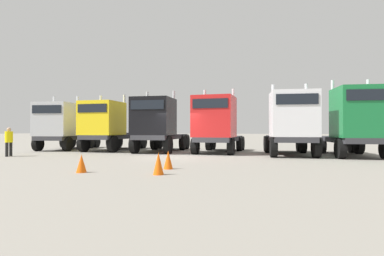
% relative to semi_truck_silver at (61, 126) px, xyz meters
% --- Properties ---
extents(ground, '(200.00, 200.00, 0.00)m').
position_rel_semi_truck_silver_xyz_m(ground, '(9.71, -2.63, -1.78)').
color(ground, gray).
extents(semi_truck_silver, '(3.57, 6.20, 4.02)m').
position_rel_semi_truck_silver_xyz_m(semi_truck_silver, '(0.00, 0.00, 0.00)').
color(semi_truck_silver, '#333338').
rests_on(semi_truck_silver, ground).
extents(semi_truck_yellow, '(2.89, 6.22, 4.02)m').
position_rel_semi_truck_silver_xyz_m(semi_truck_yellow, '(3.74, 0.28, 0.03)').
color(semi_truck_yellow, '#333338').
rests_on(semi_truck_yellow, ground).
extents(semi_truck_black, '(3.15, 6.45, 4.13)m').
position_rel_semi_truck_silver_xyz_m(semi_truck_black, '(7.64, 0.16, 0.09)').
color(semi_truck_black, '#333338').
rests_on(semi_truck_black, ground).
extents(semi_truck_red, '(2.66, 6.04, 4.15)m').
position_rel_semi_truck_silver_xyz_m(semi_truck_red, '(11.59, 0.50, 0.07)').
color(semi_truck_red, '#333338').
rests_on(semi_truck_red, ground).
extents(semi_truck_white, '(3.38, 6.22, 4.20)m').
position_rel_semi_truck_silver_xyz_m(semi_truck_white, '(16.10, -0.07, 0.10)').
color(semi_truck_white, '#333338').
rests_on(semi_truck_white, ground).
extents(semi_truck_green, '(3.46, 6.15, 4.33)m').
position_rel_semi_truck_silver_xyz_m(semi_truck_green, '(19.41, 0.14, 0.16)').
color(semi_truck_green, '#333338').
rests_on(semi_truck_green, ground).
extents(visitor_in_hivis, '(0.44, 0.45, 1.62)m').
position_rel_semi_truck_silver_xyz_m(visitor_in_hivis, '(0.99, -5.23, -0.84)').
color(visitor_in_hivis, black).
rests_on(visitor_in_hivis, ground).
extents(traffic_cone_near, '(0.36, 0.36, 0.75)m').
position_rel_semi_truck_silver_xyz_m(traffic_cone_near, '(11.85, -9.05, -1.40)').
color(traffic_cone_near, '#F2590C').
rests_on(traffic_cone_near, ground).
extents(traffic_cone_mid, '(0.36, 0.36, 0.70)m').
position_rel_semi_truck_silver_xyz_m(traffic_cone_mid, '(11.60, -7.59, -1.43)').
color(traffic_cone_mid, '#F2590C').
rests_on(traffic_cone_mid, ground).
extents(traffic_cone_far, '(0.36, 0.36, 0.64)m').
position_rel_semi_truck_silver_xyz_m(traffic_cone_far, '(9.07, -9.40, -1.46)').
color(traffic_cone_far, '#F2590C').
rests_on(traffic_cone_far, ground).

